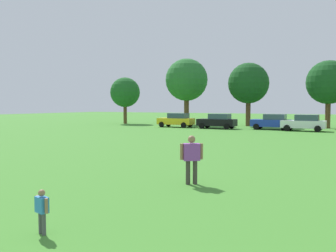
# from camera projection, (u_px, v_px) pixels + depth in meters

# --- Properties ---
(ground_plane) EXTENTS (160.00, 160.00, 0.00)m
(ground_plane) POSITION_uv_depth(u_px,v_px,m) (251.00, 136.00, 31.34)
(ground_plane) COLOR #42842D
(child_kite_flyer) EXTENTS (0.43, 0.26, 0.95)m
(child_kite_flyer) POSITION_uv_depth(u_px,v_px,m) (42.00, 208.00, 7.68)
(child_kite_flyer) COLOR #4C4C51
(child_kite_flyer) RESTS_ON ground
(adult_bystander) EXTENTS (0.67, 0.56, 1.66)m
(adult_bystander) POSITION_uv_depth(u_px,v_px,m) (192.00, 155.00, 12.50)
(adult_bystander) COLOR #3F3833
(adult_bystander) RESTS_ON ground
(parked_car_yellow_0) EXTENTS (4.30, 2.02, 1.68)m
(parked_car_yellow_0) POSITION_uv_depth(u_px,v_px,m) (176.00, 120.00, 44.36)
(parked_car_yellow_0) COLOR yellow
(parked_car_yellow_0) RESTS_ON ground
(parked_car_black_1) EXTENTS (4.30, 2.02, 1.68)m
(parked_car_black_1) POSITION_uv_depth(u_px,v_px,m) (217.00, 121.00, 41.60)
(parked_car_black_1) COLOR black
(parked_car_black_1) RESTS_ON ground
(parked_car_blue_2) EXTENTS (4.30, 2.02, 1.68)m
(parked_car_blue_2) POSITION_uv_depth(u_px,v_px,m) (272.00, 122.00, 39.96)
(parked_car_blue_2) COLOR #1E38AD
(parked_car_blue_2) RESTS_ON ground
(parked_car_white_3) EXTENTS (4.30, 2.02, 1.68)m
(parked_car_white_3) POSITION_uv_depth(u_px,v_px,m) (304.00, 123.00, 37.73)
(parked_car_white_3) COLOR white
(parked_car_white_3) RESTS_ON ground
(tree_far_left) EXTENTS (4.21, 4.21, 6.56)m
(tree_far_left) POSITION_uv_depth(u_px,v_px,m) (125.00, 92.00, 52.26)
(tree_far_left) COLOR brown
(tree_far_left) RESTS_ON ground
(tree_left) EXTENTS (5.75, 5.75, 8.96)m
(tree_left) POSITION_uv_depth(u_px,v_px,m) (187.00, 80.00, 50.25)
(tree_left) COLOR brown
(tree_left) RESTS_ON ground
(tree_center) EXTENTS (5.10, 5.10, 7.95)m
(tree_center) POSITION_uv_depth(u_px,v_px,m) (248.00, 83.00, 46.30)
(tree_center) COLOR brown
(tree_center) RESTS_ON ground
(tree_right) EXTENTS (4.95, 4.95, 7.72)m
(tree_right) POSITION_uv_depth(u_px,v_px,m) (329.00, 82.00, 41.79)
(tree_right) COLOR brown
(tree_right) RESTS_ON ground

